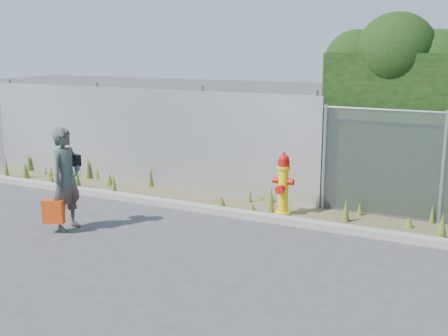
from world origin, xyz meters
The scene contains 8 objects.
ground centered at (0.00, 0.00, 0.00)m, with size 80.00×80.00×0.00m, color #3B3A3D.
curb centered at (0.00, 1.80, 0.06)m, with size 16.00×0.22×0.12m, color gray.
weed_strip centered at (0.14, 2.47, 0.13)m, with size 16.00×1.35×0.54m.
corrugated_fence centered at (-3.25, 3.01, 1.10)m, with size 8.50×0.21×2.30m.
fire_hydrant centered at (0.50, 2.26, 0.58)m, with size 0.40×0.36×1.20m.
woman centered at (-2.53, -0.18, 0.89)m, with size 0.65×0.43×1.79m, color #106B5C.
red_tote_bag centered at (-2.60, -0.47, 0.38)m, with size 0.36×0.13×0.48m.
black_shoulder_bag centered at (-2.55, 0.07, 1.18)m, with size 0.27×0.11×0.20m.
Camera 1 is at (4.08, -7.30, 3.13)m, focal length 45.00 mm.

